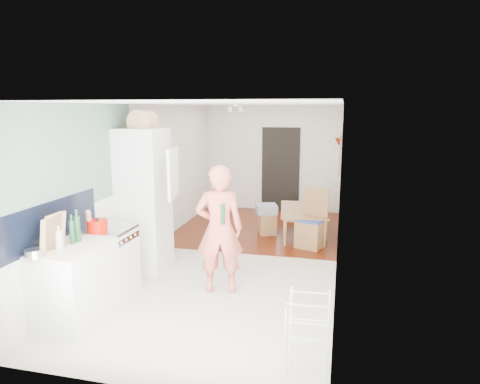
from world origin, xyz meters
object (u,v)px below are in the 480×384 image
at_px(dining_chair, 311,219).
at_px(stool, 267,224).
at_px(dining_table, 304,225).
at_px(drying_rack, 308,335).
at_px(person, 219,218).

bearing_deg(dining_chair, stool, 164.91).
relative_size(dining_table, drying_rack, 1.73).
relative_size(person, drying_rack, 2.72).
height_order(dining_chair, stool, dining_chair).
xyz_separation_m(person, stool, (0.17, 2.75, -0.81)).
bearing_deg(dining_table, dining_chair, -173.35).
distance_m(stool, drying_rack, 4.46).
distance_m(person, dining_table, 3.05).
bearing_deg(stool, person, -93.54).
distance_m(dining_table, stool, 0.72).
distance_m(dining_chair, stool, 1.12).
bearing_deg(stool, drying_rack, -75.29).
height_order(person, stool, person).
relative_size(dining_table, dining_chair, 1.24).
height_order(dining_chair, drying_rack, dining_chair).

